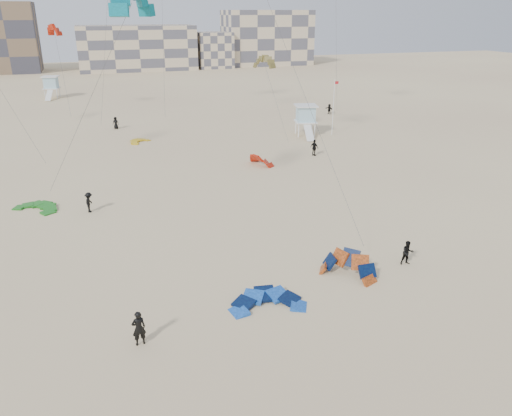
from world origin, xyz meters
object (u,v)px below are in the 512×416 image
object	(u,v)px
kite_ground_orange	(347,276)
lifeguard_tower_near	(306,120)
kitesurfer_main	(139,328)
kite_ground_blue	(268,305)

from	to	relation	value
kite_ground_orange	lifeguard_tower_near	size ratio (longest dim) A/B	0.63
kitesurfer_main	lifeguard_tower_near	bearing A→B (deg)	-131.02
kite_ground_blue	kitesurfer_main	xyz separation A→B (m)	(-7.27, -1.33, 0.95)
kite_ground_orange	kitesurfer_main	distance (m)	13.56
kite_ground_blue	kite_ground_orange	world-z (taller)	kite_ground_orange
kite_ground_orange	kite_ground_blue	bearing A→B (deg)	-114.99
kite_ground_orange	kitesurfer_main	size ratio (longest dim) A/B	1.94
kite_ground_blue	kite_ground_orange	bearing A→B (deg)	24.02
kitesurfer_main	lifeguard_tower_near	world-z (taller)	lifeguard_tower_near
kite_ground_orange	lifeguard_tower_near	xyz separation A→B (m)	(12.90, 36.37, 2.01)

